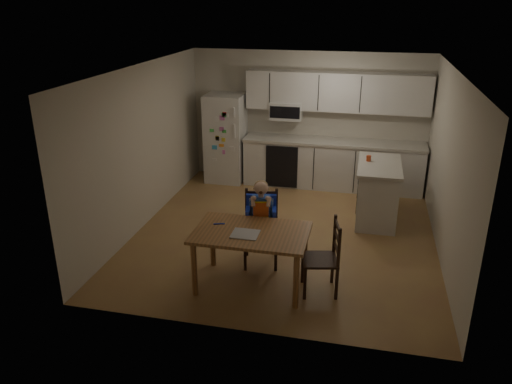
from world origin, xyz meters
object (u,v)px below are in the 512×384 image
(refrigerator, at_px, (226,138))
(dining_table, at_px, (251,239))
(red_cup, at_px, (369,158))
(chair_side, at_px, (328,252))
(kitchen_island, at_px, (377,192))
(chair_booster, at_px, (261,213))

(refrigerator, relative_size, dining_table, 1.21)
(red_cup, height_order, dining_table, red_cup)
(red_cup, bearing_deg, refrigerator, 156.84)
(dining_table, xyz_separation_m, chair_side, (0.94, 0.07, -0.12))
(kitchen_island, xyz_separation_m, chair_side, (-0.59, -2.35, 0.06))
(kitchen_island, xyz_separation_m, chair_booster, (-1.54, -1.80, 0.25))
(refrigerator, relative_size, red_cup, 18.36)
(red_cup, bearing_deg, chair_booster, -125.21)
(red_cup, distance_m, chair_side, 2.55)
(dining_table, xyz_separation_m, chair_booster, (-0.01, 0.62, 0.07))
(kitchen_island, distance_m, chair_booster, 2.38)
(chair_booster, bearing_deg, dining_table, -99.80)
(refrigerator, xyz_separation_m, red_cup, (2.73, -1.17, 0.14))
(red_cup, distance_m, chair_booster, 2.37)
(kitchen_island, relative_size, red_cup, 13.86)
(chair_booster, relative_size, chair_side, 1.26)
(refrigerator, relative_size, kitchen_island, 1.32)
(dining_table, relative_size, chair_booster, 1.17)
(chair_booster, bearing_deg, refrigerator, 103.35)
(kitchen_island, height_order, dining_table, kitchen_island)
(refrigerator, height_order, dining_table, refrigerator)
(refrigerator, distance_m, red_cup, 2.98)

